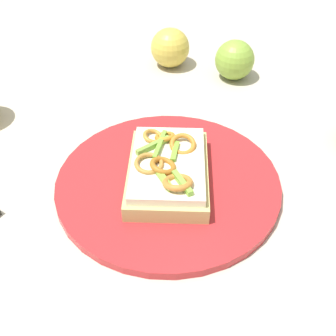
% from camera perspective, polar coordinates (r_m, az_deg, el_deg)
% --- Properties ---
extents(ground_plane, '(2.00, 2.00, 0.00)m').
position_cam_1_polar(ground_plane, '(0.57, -0.00, -2.37)').
color(ground_plane, '#BDB09F').
rests_on(ground_plane, ground).
extents(plate, '(0.30, 0.30, 0.01)m').
position_cam_1_polar(plate, '(0.57, -0.00, -1.95)').
color(plate, red).
rests_on(plate, ground_plane).
extents(sandwich, '(0.18, 0.19, 0.05)m').
position_cam_1_polar(sandwich, '(0.55, -0.02, -0.17)').
color(sandwich, tan).
rests_on(sandwich, plate).
extents(apple_1, '(0.09, 0.09, 0.07)m').
position_cam_1_polar(apple_1, '(0.80, 8.89, 14.07)').
color(apple_1, '#82A839').
rests_on(apple_1, ground_plane).
extents(apple_2, '(0.09, 0.09, 0.07)m').
position_cam_1_polar(apple_2, '(0.84, 0.29, 15.76)').
color(apple_2, gold).
rests_on(apple_2, ground_plane).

